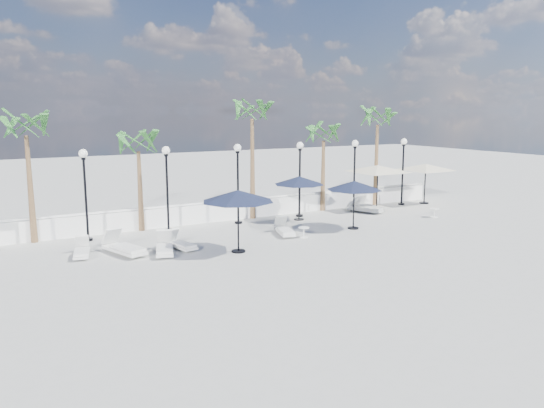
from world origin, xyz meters
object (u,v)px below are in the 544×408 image
lounger_4 (284,230)px  lounger_5 (365,208)px  parasol_cream_sq_b (426,164)px  lounger_3 (124,247)px  parasol_navy_left (238,196)px  lounger_1 (82,251)px  parasol_navy_right (354,186)px  lounger_0 (164,248)px  lounger_6 (367,206)px  parasol_cream_sq_a (378,166)px  lounger_2 (180,244)px  parasol_navy_mid (299,181)px

lounger_4 → lounger_5: size_ratio=0.91×
parasol_cream_sq_b → lounger_3: bearing=-171.9°
parasol_navy_left → lounger_4: bearing=27.8°
lounger_1 → lounger_3: bearing=-5.2°
lounger_5 → parasol_navy_right: size_ratio=0.79×
lounger_0 → lounger_4: lounger_0 is taller
lounger_6 → parasol_cream_sq_a: (0.66, -0.02, 2.20)m
lounger_2 → parasol_cream_sq_a: (12.47, 2.89, 2.21)m
lounger_6 → parasol_navy_right: parasol_navy_right is taller
parasol_cream_sq_a → lounger_3: bearing=-170.0°
lounger_0 → lounger_2: (0.78, 0.39, -0.03)m
lounger_6 → parasol_navy_mid: bearing=-168.0°
lounger_1 → parasol_navy_mid: size_ratio=0.68×
parasol_navy_mid → parasol_navy_right: bearing=-69.3°
lounger_1 → parasol_navy_left: 6.20m
parasol_navy_mid → parasol_navy_left: bearing=-142.8°
lounger_1 → lounger_4: size_ratio=0.93×
lounger_1 → parasol_navy_right: (11.81, -1.24, 1.80)m
lounger_6 → parasol_navy_right: (-3.60, -3.38, 1.79)m
parasol_cream_sq_a → parasol_cream_sq_b: bearing=-0.0°
parasol_navy_mid → parasol_cream_sq_a: parasol_cream_sq_a is taller
lounger_3 → parasol_navy_left: size_ratio=0.80×
lounger_5 → parasol_navy_right: bearing=-160.8°
parasol_navy_right → parasol_cream_sq_a: parasol_cream_sq_a is taller
lounger_1 → lounger_4: (8.40, -0.74, 0.02)m
parasol_cream_sq_b → lounger_4: bearing=-165.8°
parasol_navy_mid → parasol_cream_sq_b: parasol_cream_sq_b is taller
lounger_3 → parasol_cream_sq_b: parasol_cream_sq_b is taller
parasol_cream_sq_a → lounger_5: bearing=-157.5°
lounger_1 → parasol_cream_sq_a: (16.07, 2.12, 2.22)m
parasol_navy_left → parasol_navy_mid: bearing=37.2°
lounger_0 → lounger_2: 0.87m
lounger_3 → parasol_navy_mid: bearing=-4.9°
lounger_3 → parasol_navy_right: 10.53m
lounger_1 → parasol_navy_mid: bearing=21.8°
lounger_4 → parasol_cream_sq_a: (7.67, 2.85, 2.20)m
lounger_4 → lounger_1: bearing=-169.4°
parasol_navy_left → parasol_navy_right: (6.42, 1.08, -0.17)m
lounger_0 → parasol_cream_sq_a: (13.25, 3.28, 2.18)m
lounger_0 → lounger_3: (-1.37, 0.69, 0.03)m
parasol_navy_left → lounger_2: bearing=139.3°
lounger_3 → lounger_4: size_ratio=1.23×
lounger_4 → parasol_navy_left: parasol_navy_left is taller
parasol_navy_mid → parasol_cream_sq_b: (8.99, 0.41, 0.34)m
lounger_5 → parasol_cream_sq_b: size_ratio=0.40×
lounger_0 → parasol_cream_sq_b: parasol_cream_sq_b is taller
lounger_3 → lounger_6: lounger_3 is taller
lounger_0 → parasol_navy_right: size_ratio=0.79×
lounger_0 → lounger_6: lounger_0 is taller
parasol_navy_mid → parasol_cream_sq_b: bearing=2.6°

